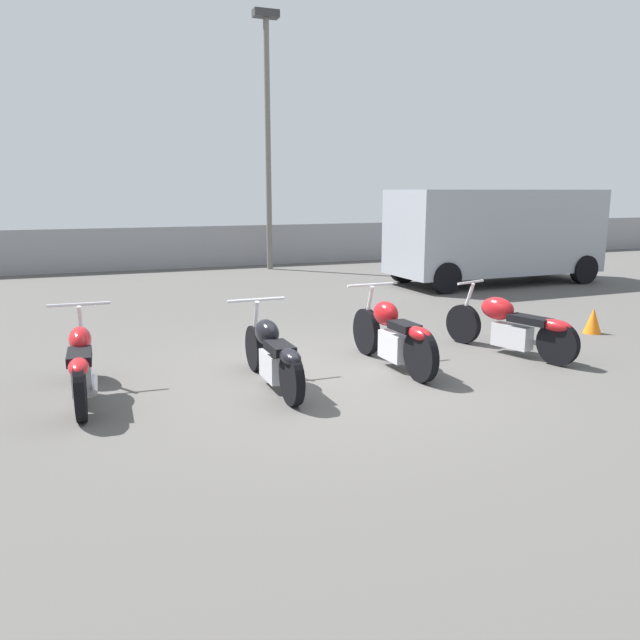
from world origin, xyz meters
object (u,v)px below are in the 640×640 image
motorcycle_slot_1 (273,354)px  traffic_cone_near (593,321)px  motorcycle_slot_0 (81,364)px  motorcycle_slot_3 (511,326)px  light_pole_left (268,120)px  parked_van (496,232)px  motorcycle_slot_2 (393,335)px

motorcycle_slot_1 → traffic_cone_near: 5.66m
motorcycle_slot_0 → motorcycle_slot_3: size_ratio=0.97×
light_pole_left → motorcycle_slot_3: size_ratio=3.40×
motorcycle_slot_0 → motorcycle_slot_1: motorcycle_slot_0 is taller
light_pole_left → motorcycle_slot_1: (-3.19, -10.80, -3.79)m
light_pole_left → motorcycle_slot_3: 11.20m
motorcycle_slot_0 → traffic_cone_near: bearing=5.9°
motorcycle_slot_3 → parked_van: size_ratio=0.40×
motorcycle_slot_1 → traffic_cone_near: (5.59, 0.84, -0.19)m
motorcycle_slot_1 → motorcycle_slot_2: size_ratio=0.97×
motorcycle_slot_0 → motorcycle_slot_1: size_ratio=1.01×
motorcycle_slot_2 → motorcycle_slot_3: bearing=-1.5°
motorcycle_slot_0 → motorcycle_slot_2: 3.74m
motorcycle_slot_2 → parked_van: size_ratio=0.39×
light_pole_left → parked_van: (4.32, -4.76, -2.93)m
motorcycle_slot_1 → motorcycle_slot_2: bearing=7.4°
motorcycle_slot_1 → parked_van: size_ratio=0.38×
light_pole_left → motorcycle_slot_2: (-1.50, -10.56, -3.76)m
motorcycle_slot_1 → motorcycle_slot_2: (1.68, 0.24, 0.03)m
motorcycle_slot_1 → motorcycle_slot_3: bearing=3.5°
motorcycle_slot_0 → traffic_cone_near: size_ratio=4.91×
light_pole_left → motorcycle_slot_1: size_ratio=3.53×
motorcycle_slot_2 → traffic_cone_near: 3.96m
motorcycle_slot_2 → motorcycle_slot_3: motorcycle_slot_2 is taller
motorcycle_slot_0 → motorcycle_slot_2: size_ratio=0.98×
parked_van → traffic_cone_near: bearing=-21.5°
light_pole_left → motorcycle_slot_1: light_pole_left is taller
parked_van → traffic_cone_near: parked_van is taller
traffic_cone_near → motorcycle_slot_2: bearing=-171.2°
motorcycle_slot_2 → parked_van: 8.26m
motorcycle_slot_1 → light_pole_left: bearing=72.9°
light_pole_left → parked_van: light_pole_left is taller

